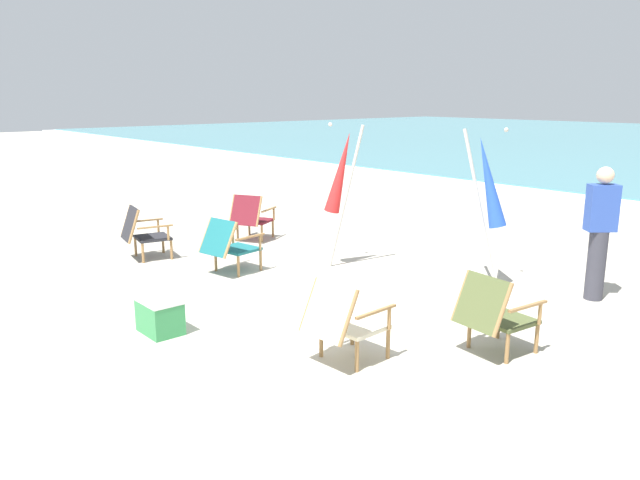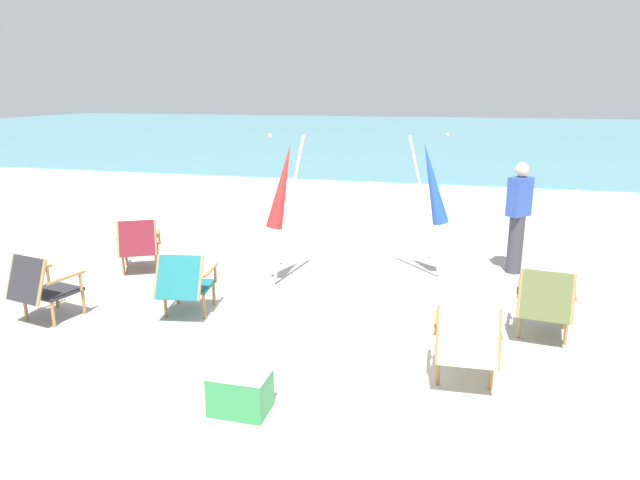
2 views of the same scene
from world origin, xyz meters
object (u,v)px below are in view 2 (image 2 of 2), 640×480
object	(u,v)px
beach_chair_back_left	(139,244)
beach_chair_front_right	(185,282)
beach_chair_front_left	(41,286)
beach_chair_back_right	(466,341)
umbrella_furled_blue	(432,185)
beach_chair_mid_center	(545,302)
umbrella_furled_red	(283,187)
person_near_chairs	(518,217)
cooler_box	(240,389)

from	to	relation	value
beach_chair_back_left	beach_chair_front_right	bearing A→B (deg)	-43.27
beach_chair_front_left	beach_chair_back_left	bearing A→B (deg)	88.53
beach_chair_back_right	beach_chair_front_right	xyz separation A→B (m)	(-3.24, 0.84, -0.00)
umbrella_furled_blue	beach_chair_front_left	bearing A→B (deg)	-146.78
beach_chair_mid_center	umbrella_furled_red	distance (m)	3.56
person_near_chairs	beach_chair_front_right	bearing A→B (deg)	-144.59
umbrella_furled_blue	beach_chair_mid_center	bearing A→B (deg)	-53.00
beach_chair_mid_center	beach_chair_back_right	world-z (taller)	beach_chair_mid_center
beach_chair_front_left	beach_chair_back_left	world-z (taller)	beach_chair_front_left
umbrella_furled_blue	person_near_chairs	bearing A→B (deg)	25.52
umbrella_furled_red	beach_chair_mid_center	bearing A→B (deg)	-17.35
beach_chair_back_right	beach_chair_front_right	distance (m)	3.35
person_near_chairs	cooler_box	bearing A→B (deg)	-118.38
cooler_box	beach_chair_back_right	bearing A→B (deg)	27.57
umbrella_furled_blue	cooler_box	world-z (taller)	umbrella_furled_blue
beach_chair_back_right	beach_chair_front_left	bearing A→B (deg)	176.74
beach_chair_front_left	umbrella_furled_blue	size ratio (longest dim) A/B	0.40
beach_chair_mid_center	person_near_chairs	distance (m)	2.42
beach_chair_front_left	cooler_box	xyz separation A→B (m)	(2.96, -1.22, -0.23)
beach_chair_mid_center	cooler_box	xyz separation A→B (m)	(-2.61, -2.17, -0.23)
beach_chair_back_right	person_near_chairs	world-z (taller)	person_near_chairs
beach_chair_back_right	umbrella_furled_red	xyz separation A→B (m)	(-2.48, 2.25, 0.93)
umbrella_furled_red	cooler_box	xyz separation A→B (m)	(0.67, -3.19, -1.16)
beach_chair_front_right	umbrella_furled_red	distance (m)	1.86
beach_chair_back_right	beach_chair_back_left	world-z (taller)	beach_chair_back_left
cooler_box	beach_chair_front_right	bearing A→B (deg)	128.78
beach_chair_mid_center	umbrella_furled_blue	distance (m)	2.44
umbrella_furled_blue	person_near_chairs	xyz separation A→B (m)	(1.21, 0.58, -0.51)
beach_chair_back_right	umbrella_furled_blue	bearing A→B (deg)	100.46
beach_chair_front_right	beach_chair_front_left	bearing A→B (deg)	-159.63
cooler_box	person_near_chairs	bearing A→B (deg)	61.62
beach_chair_mid_center	beach_chair_back_right	xyz separation A→B (m)	(-0.80, -1.23, -0.00)
umbrella_furled_red	beach_chair_back_left	bearing A→B (deg)	-179.40
beach_chair_mid_center	umbrella_furled_blue	size ratio (longest dim) A/B	0.39
beach_chair_mid_center	umbrella_furled_red	world-z (taller)	umbrella_furled_red
beach_chair_front_left	umbrella_furled_blue	world-z (taller)	umbrella_furled_blue
beach_chair_back_right	person_near_chairs	distance (m)	3.68
umbrella_furled_blue	cooler_box	size ratio (longest dim) A/B	4.22
beach_chair_front_right	person_near_chairs	xyz separation A→B (m)	(3.89, 2.77, 0.41)
umbrella_furled_blue	umbrella_furled_red	bearing A→B (deg)	-157.95
beach_chair_back_left	cooler_box	size ratio (longest dim) A/B	1.82
umbrella_furled_blue	person_near_chairs	distance (m)	1.43
umbrella_furled_red	person_near_chairs	size ratio (longest dim) A/B	1.28
beach_chair_back_right	beach_chair_front_right	size ratio (longest dim) A/B	0.96
beach_chair_back_right	umbrella_furled_red	distance (m)	3.48
beach_chair_front_right	beach_chair_mid_center	bearing A→B (deg)	5.48
beach_chair_front_left	umbrella_furled_red	distance (m)	3.16
beach_chair_front_left	beach_chair_front_right	size ratio (longest dim) A/B	0.99
beach_chair_front_left	beach_chair_back_left	distance (m)	1.96
beach_chair_back_left	person_near_chairs	bearing A→B (deg)	14.40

